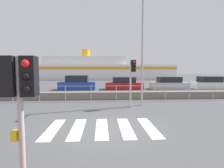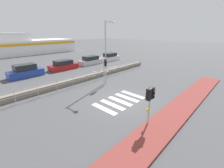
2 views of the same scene
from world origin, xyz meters
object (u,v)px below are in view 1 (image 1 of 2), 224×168
traffic_light_far (132,73)px  parked_car_white (209,83)px  parked_car_blue (77,84)px  parked_car_red (124,84)px  ferry_boat (99,70)px  parked_car_silver (169,84)px  traffic_light_near (19,88)px  streetlamp (143,39)px

traffic_light_far → parked_car_white: size_ratio=0.71×
parked_car_blue → parked_car_red: parked_car_blue is taller
ferry_boat → parked_car_white: bearing=-59.3°
parked_car_red → parked_car_silver: parked_car_silver is taller
parked_car_white → parked_car_red: bearing=-180.0°
traffic_light_near → parked_car_red: size_ratio=0.58×
streetlamp → parked_car_blue: bearing=119.3°
traffic_light_far → parked_car_red: 9.65m
parked_car_red → parked_car_silver: (5.20, 0.00, 0.01)m
traffic_light_far → ferry_boat: (-2.41, 31.56, 0.15)m
traffic_light_near → parked_car_blue: 16.53m
ferry_boat → parked_car_silver: 23.61m
traffic_light_near → streetlamp: (3.84, 7.22, 2.08)m
traffic_light_near → parked_car_silver: (9.06, 16.43, -1.28)m
traffic_light_far → streetlamp: bearing=23.6°
ferry_boat → parked_car_white: ferry_boat is taller
ferry_boat → parked_car_red: ferry_boat is taller
streetlamp → parked_car_blue: 11.06m
traffic_light_far → ferry_boat: size_ratio=0.09×
streetlamp → parked_car_red: 9.81m
ferry_boat → parked_car_silver: (8.32, -22.04, -1.58)m
streetlamp → parked_car_silver: streetlamp is taller
parked_car_blue → parked_car_red: size_ratio=0.95×
parked_car_silver → parked_car_blue: bearing=180.0°
parked_car_red → traffic_light_near: bearing=-103.2°
traffic_light_near → streetlamp: size_ratio=0.38×
streetlamp → parked_car_silver: bearing=60.5°
parked_car_silver → parked_car_white: size_ratio=1.07×
traffic_light_near → parked_car_white: (13.85, 16.43, -1.27)m
traffic_light_far → parked_car_white: bearing=41.6°
traffic_light_near → parked_car_white: size_ratio=0.62×
ferry_boat → parked_car_blue: ferry_boat is taller
traffic_light_near → ferry_boat: 38.48m
traffic_light_far → streetlamp: streetlamp is taller
parked_car_white → parked_car_silver: bearing=-180.0°
traffic_light_far → parked_car_silver: traffic_light_far is taller
ferry_boat → parked_car_white: size_ratio=8.27×
parked_car_red → ferry_boat: bearing=98.1°
traffic_light_near → parked_car_silver: 18.81m
streetlamp → ferry_boat: (-3.10, 31.26, -1.78)m
traffic_light_far → parked_car_silver: (5.91, 9.51, -1.42)m
streetlamp → ferry_boat: size_ratio=0.20×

